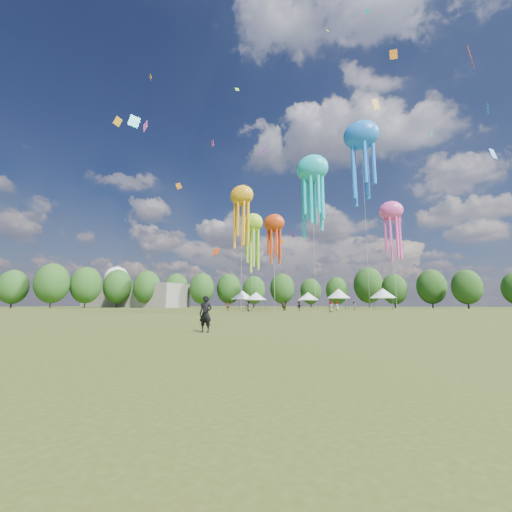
% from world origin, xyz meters
% --- Properties ---
extents(ground, '(300.00, 300.00, 0.00)m').
position_xyz_m(ground, '(0.00, 0.00, 0.00)').
color(ground, '#384416').
rests_on(ground, ground).
extents(observer_main, '(0.62, 0.46, 1.56)m').
position_xyz_m(observer_main, '(9.24, -2.29, 0.78)').
color(observer_main, black).
rests_on(observer_main, ground).
extents(spectator_near, '(0.99, 0.93, 1.61)m').
position_xyz_m(spectator_near, '(-6.76, 33.72, 0.80)').
color(spectator_near, gray).
rests_on(spectator_near, ground).
extents(spectators_far, '(20.20, 20.12, 1.82)m').
position_xyz_m(spectators_far, '(-0.55, 44.66, 0.83)').
color(spectators_far, gray).
rests_on(spectators_far, ground).
extents(festival_tents, '(36.14, 9.77, 4.45)m').
position_xyz_m(festival_tents, '(-4.12, 55.49, 3.24)').
color(festival_tents, '#47474C').
rests_on(festival_tents, ground).
extents(show_kites, '(32.82, 23.89, 31.76)m').
position_xyz_m(show_kites, '(2.78, 37.38, 20.08)').
color(show_kites, '#F1A318').
rests_on(show_kites, ground).
extents(small_kites, '(79.00, 59.61, 45.12)m').
position_xyz_m(small_kites, '(-2.43, 43.02, 30.30)').
color(small_kites, '#F1A318').
rests_on(small_kites, ground).
extents(treeline, '(201.57, 95.24, 13.43)m').
position_xyz_m(treeline, '(-3.87, 62.51, 6.54)').
color(treeline, '#38281C').
rests_on(treeline, ground).
extents(hangar, '(40.00, 12.00, 8.00)m').
position_xyz_m(hangar, '(-72.00, 72.00, 4.00)').
color(hangar, gray).
rests_on(hangar, ground).
extents(radome, '(9.00, 9.00, 16.00)m').
position_xyz_m(radome, '(-88.00, 78.00, 9.99)').
color(radome, white).
rests_on(radome, ground).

